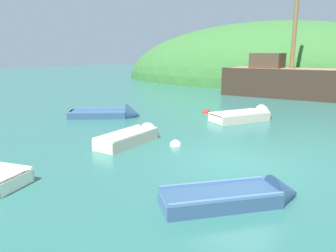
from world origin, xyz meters
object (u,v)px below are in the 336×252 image
Objects in this scene: rowboat_far at (135,138)px; buoy_red at (206,113)px; rowboat_center at (249,117)px; rowboat_portside at (111,115)px; rowboat_outer_left at (241,198)px; buoy_white at (175,146)px; sailing_ship at (318,87)px.

rowboat_far is 6.95m from buoy_red.
buoy_red is (-2.65, 0.63, -0.13)m from rowboat_center.
rowboat_far is at bearing -86.67° from buoy_red.
buoy_red is (3.63, 3.78, -0.11)m from rowboat_portside.
rowboat_outer_left is at bearing -60.08° from buoy_red.
rowboat_center is 1.11× the size of rowboat_far.
buoy_red is 0.98× the size of buoy_white.
buoy_white reaches higher than buoy_red.
rowboat_center reaches higher than buoy_red.
rowboat_outer_left is 11.24m from buoy_red.
rowboat_far reaches higher than buoy_white.
rowboat_portside is (-7.93, -13.14, -0.74)m from sailing_ship.
sailing_ship reaches higher than buoy_red.
buoy_white is (1.57, 0.38, -0.14)m from rowboat_far.
buoy_red is 6.85m from buoy_white.
buoy_white is at bearing -61.71° from rowboat_portside.
rowboat_portside is at bearing 52.18° from rowboat_far.
rowboat_portside reaches higher than rowboat_far.
sailing_ship is at bearing 48.10° from rowboat_outer_left.
buoy_red is (-0.40, 6.94, -0.14)m from rowboat_far.
rowboat_far is at bearing 105.87° from rowboat_outer_left.
rowboat_outer_left is (2.95, -9.10, -0.03)m from rowboat_center.
rowboat_far is 1.62m from buoy_white.
rowboat_center reaches higher than rowboat_outer_left.
buoy_red is at bearing 10.81° from rowboat_portside.
buoy_red is at bearing 3.54° from rowboat_far.
rowboat_portside is 10.99m from rowboat_outer_left.
sailing_ship is 16.11m from buoy_white.
buoy_white is at bearing 92.99° from rowboat_outer_left.
rowboat_portside reaches higher than rowboat_outer_left.
rowboat_outer_left is at bearing -41.19° from buoy_white.
sailing_ship is 16.77m from rowboat_far.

